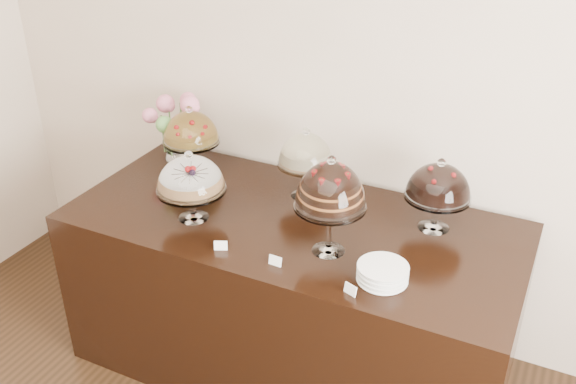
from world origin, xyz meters
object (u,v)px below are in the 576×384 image
at_px(cake_stand_sugar_sponge, 190,177).
at_px(cake_stand_cheesecake, 306,153).
at_px(cake_stand_dark_choco, 439,185).
at_px(flower_vase, 174,121).
at_px(display_counter, 292,295).
at_px(cake_stand_fruit_tart, 191,130).
at_px(plate_stack, 383,273).
at_px(cake_stand_choco_layer, 331,189).

relative_size(cake_stand_sugar_sponge, cake_stand_cheesecake, 0.94).
distance_m(cake_stand_dark_choco, flower_vase, 1.53).
relative_size(cake_stand_sugar_sponge, flower_vase, 0.91).
xyz_separation_m(display_counter, cake_stand_fruit_tart, (-0.73, 0.25, 0.69)).
relative_size(cake_stand_sugar_sponge, cake_stand_dark_choco, 0.98).
xyz_separation_m(cake_stand_dark_choco, plate_stack, (-0.08, -0.51, -0.19)).
relative_size(cake_stand_cheesecake, plate_stack, 1.82).
relative_size(flower_vase, plate_stack, 1.89).
relative_size(cake_stand_cheesecake, flower_vase, 0.96).
bearing_deg(cake_stand_sugar_sponge, cake_stand_choco_layer, 1.80).
bearing_deg(cake_stand_choco_layer, flower_vase, 156.64).
bearing_deg(cake_stand_dark_choco, plate_stack, -99.41).
bearing_deg(flower_vase, cake_stand_dark_choco, -3.82).
height_order(cake_stand_dark_choco, cake_stand_fruit_tart, cake_stand_fruit_tart).
relative_size(display_counter, cake_stand_cheesecake, 5.80).
distance_m(cake_stand_choco_layer, cake_stand_cheesecake, 0.52).
bearing_deg(cake_stand_cheesecake, cake_stand_dark_choco, -1.56).
height_order(cake_stand_sugar_sponge, plate_stack, cake_stand_sugar_sponge).
xyz_separation_m(cake_stand_choco_layer, cake_stand_fruit_tart, (-0.99, 0.41, -0.07)).
bearing_deg(cake_stand_choco_layer, cake_stand_dark_choco, 46.81).
bearing_deg(cake_stand_dark_choco, cake_stand_cheesecake, 178.44).
relative_size(cake_stand_sugar_sponge, cake_stand_fruit_tart, 0.94).
bearing_deg(display_counter, cake_stand_choco_layer, -32.65).
distance_m(cake_stand_choco_layer, cake_stand_dark_choco, 0.55).
relative_size(cake_stand_choco_layer, cake_stand_fruit_tart, 1.24).
distance_m(cake_stand_sugar_sponge, flower_vase, 0.69).
relative_size(cake_stand_dark_choco, plate_stack, 1.74).
height_order(cake_stand_dark_choco, plate_stack, cake_stand_dark_choco).
bearing_deg(display_counter, flower_vase, 159.57).
bearing_deg(cake_stand_cheesecake, cake_stand_fruit_tart, -179.65).
xyz_separation_m(cake_stand_sugar_sponge, plate_stack, (0.99, -0.09, -0.18)).
xyz_separation_m(display_counter, plate_stack, (0.55, -0.28, 0.49)).
bearing_deg(cake_stand_dark_choco, cake_stand_choco_layer, -133.19).
height_order(cake_stand_fruit_tart, flower_vase, flower_vase).
bearing_deg(cake_stand_choco_layer, cake_stand_sugar_sponge, -178.20).
distance_m(cake_stand_cheesecake, plate_stack, 0.82).
bearing_deg(display_counter, plate_stack, -26.79).
distance_m(cake_stand_dark_choco, cake_stand_fruit_tart, 1.36).
bearing_deg(display_counter, cake_stand_sugar_sponge, -157.24).
bearing_deg(flower_vase, cake_stand_sugar_sponge, -48.89).
xyz_separation_m(display_counter, cake_stand_sugar_sponge, (-0.44, -0.19, 0.67)).
relative_size(cake_stand_choco_layer, cake_stand_dark_choco, 1.30).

